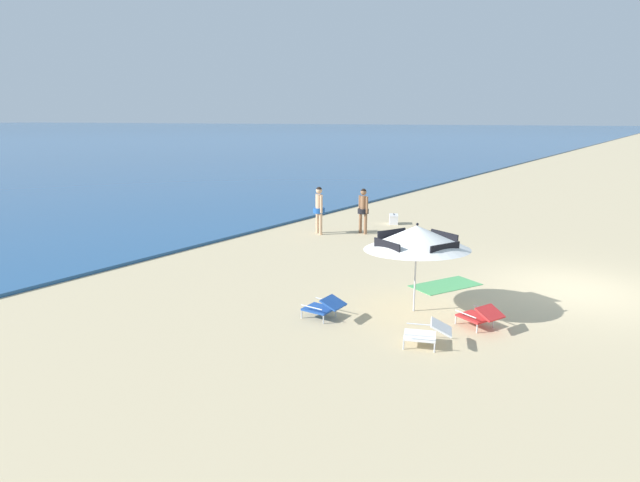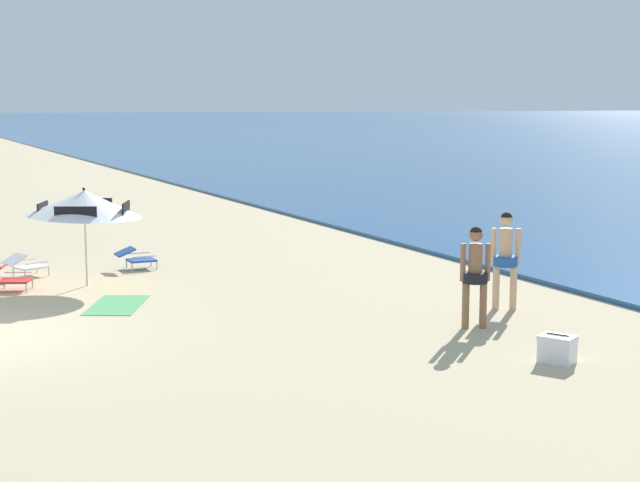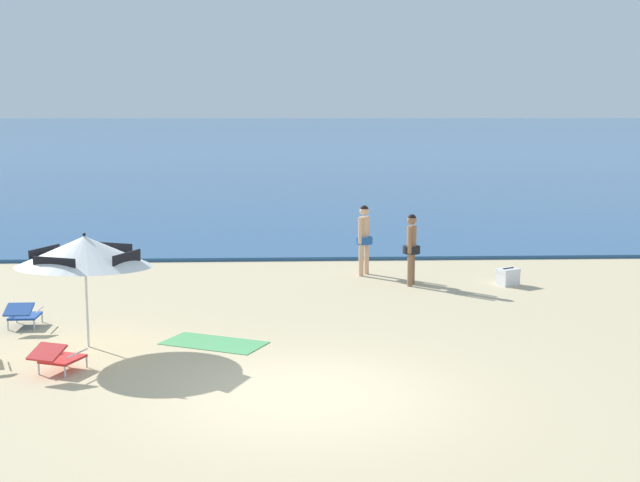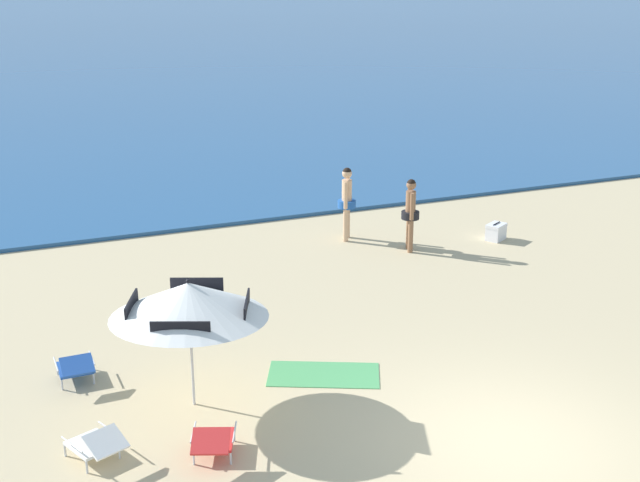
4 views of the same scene
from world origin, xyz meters
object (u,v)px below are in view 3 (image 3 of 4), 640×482
(lounge_chair_beside_umbrella, at_px, (57,357))
(person_standing_near_shore, at_px, (364,235))
(cooler_box, at_px, (508,277))
(beach_umbrella_striped_main, at_px, (85,251))
(beach_towel, at_px, (214,343))
(person_standing_beside, at_px, (411,244))
(lounge_chair_under_umbrella, at_px, (23,314))

(lounge_chair_beside_umbrella, distance_m, person_standing_near_shore, 9.80)
(person_standing_near_shore, bearing_deg, cooler_box, -23.49)
(beach_umbrella_striped_main, height_order, lounge_chair_beside_umbrella, beach_umbrella_striped_main)
(beach_towel, bearing_deg, person_standing_beside, 49.31)
(cooler_box, bearing_deg, person_standing_near_shore, 156.51)
(cooler_box, bearing_deg, beach_umbrella_striped_main, -150.38)
(person_standing_beside, bearing_deg, beach_umbrella_striped_main, -141.71)
(beach_umbrella_striped_main, distance_m, person_standing_beside, 8.30)
(lounge_chair_under_umbrella, bearing_deg, person_standing_beside, 24.85)
(lounge_chair_beside_umbrella, bearing_deg, person_standing_beside, 45.15)
(lounge_chair_under_umbrella, xyz_separation_m, lounge_chair_beside_umbrella, (1.41, -2.94, -0.00))
(person_standing_near_shore, bearing_deg, lounge_chair_beside_umbrella, -125.14)
(person_standing_near_shore, distance_m, cooler_box, 3.71)
(lounge_chair_beside_umbrella, relative_size, person_standing_near_shore, 0.57)
(beach_umbrella_striped_main, xyz_separation_m, person_standing_near_shore, (5.49, 6.45, -0.67))
(person_standing_beside, relative_size, beach_towel, 0.95)
(beach_umbrella_striped_main, bearing_deg, lounge_chair_beside_umbrella, -95.01)
(beach_umbrella_striped_main, distance_m, person_standing_near_shore, 8.50)
(beach_umbrella_striped_main, relative_size, cooler_box, 5.29)
(beach_umbrella_striped_main, xyz_separation_m, lounge_chair_beside_umbrella, (-0.13, -1.54, -1.43))
(beach_umbrella_striped_main, bearing_deg, lounge_chair_under_umbrella, 137.86)
(cooler_box, relative_size, beach_towel, 0.33)
(lounge_chair_under_umbrella, height_order, cooler_box, lounge_chair_under_umbrella)
(person_standing_beside, bearing_deg, cooler_box, -2.93)
(lounge_chair_under_umbrella, bearing_deg, beach_umbrella_striped_main, -42.14)
(person_standing_near_shore, distance_m, person_standing_beside, 1.66)
(lounge_chair_under_umbrella, distance_m, lounge_chair_beside_umbrella, 3.26)
(lounge_chair_under_umbrella, bearing_deg, cooler_box, 19.20)
(lounge_chair_under_umbrella, height_order, beach_towel, lounge_chair_under_umbrella)
(person_standing_near_shore, bearing_deg, lounge_chair_under_umbrella, -144.33)
(person_standing_near_shore, relative_size, person_standing_beside, 1.04)
(lounge_chair_under_umbrella, relative_size, beach_towel, 0.49)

